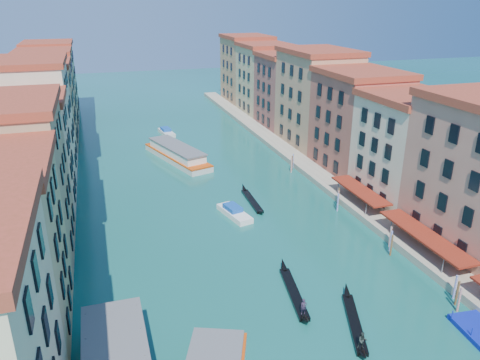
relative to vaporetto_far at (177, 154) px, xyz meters
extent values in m
cube|color=#9F835D|center=(-25.30, -31.10, 8.12)|extent=(12.00, 17.00, 19.00)
cube|color=beige|center=(-25.30, -15.60, 6.87)|extent=(12.00, 14.00, 16.50)
cube|color=brown|center=(-25.30, -15.60, 15.62)|extent=(12.80, 14.40, 1.00)
cube|color=beige|center=(-25.30, 0.40, 8.62)|extent=(12.00, 18.00, 20.00)
cube|color=brown|center=(-25.30, 0.40, 19.12)|extent=(12.80, 18.40, 1.00)
cube|color=tan|center=(-25.30, 17.40, 7.37)|extent=(12.00, 16.00, 17.50)
cube|color=brown|center=(-25.30, 17.40, 16.62)|extent=(12.80, 16.40, 1.00)
cube|color=tan|center=(-25.30, 32.90, 7.87)|extent=(12.00, 15.00, 18.50)
cube|color=brown|center=(-25.30, 32.90, 17.62)|extent=(12.80, 15.40, 1.00)
cube|color=#C3B58B|center=(-25.30, 48.90, 8.12)|extent=(12.00, 17.00, 19.00)
cube|color=brown|center=(-25.30, 48.90, 18.12)|extent=(12.80, 17.40, 1.00)
cube|color=beige|center=(30.70, -31.60, 6.87)|extent=(12.00, 14.00, 16.50)
cube|color=brown|center=(30.70, -31.60, 15.62)|extent=(12.80, 14.40, 1.00)
cube|color=#A04E3D|center=(30.70, -16.60, 7.62)|extent=(12.00, 16.00, 18.00)
cube|color=brown|center=(30.70, -16.60, 17.12)|extent=(12.80, 16.40, 1.00)
cube|color=tan|center=(30.70, 0.40, 8.62)|extent=(12.00, 18.00, 20.00)
cube|color=brown|center=(30.70, 0.40, 19.12)|extent=(12.80, 18.40, 1.00)
cube|color=#964E43|center=(30.70, 16.90, 7.37)|extent=(12.00, 15.00, 17.50)
cube|color=brown|center=(30.70, 16.90, 16.62)|extent=(12.80, 15.40, 1.00)
cube|color=tan|center=(30.70, 32.40, 7.87)|extent=(12.00, 16.00, 18.50)
cube|color=brown|center=(30.70, 32.40, 17.62)|extent=(12.80, 16.40, 1.00)
cube|color=tan|center=(30.70, 48.90, 8.37)|extent=(12.00, 17.00, 19.50)
cube|color=brown|center=(30.70, 48.90, 18.62)|extent=(12.80, 17.40, 1.00)
cube|color=gray|center=(22.70, -5.60, -0.88)|extent=(4.00, 140.00, 1.00)
cube|color=maroon|center=(22.90, -47.10, 1.62)|extent=(3.20, 15.30, 0.25)
cylinder|color=slate|center=(21.50, -52.20, 0.12)|extent=(0.12, 0.12, 3.00)
cylinder|color=slate|center=(21.50, -42.00, 0.12)|extent=(0.12, 0.12, 3.00)
cube|color=maroon|center=(22.90, -31.60, 1.62)|extent=(3.20, 12.60, 0.25)
cylinder|color=slate|center=(21.50, -35.80, 0.12)|extent=(0.12, 0.12, 3.00)
cylinder|color=slate|center=(21.50, -27.40, 0.12)|extent=(0.12, 0.12, 3.00)
cylinder|color=#58341E|center=(19.20, -57.60, -0.08)|extent=(0.24, 0.24, 3.20)
cylinder|color=#58341E|center=(19.80, -56.60, -0.08)|extent=(0.24, 0.24, 3.20)
cylinder|color=#58341E|center=(20.40, -55.60, -0.08)|extent=(0.24, 0.24, 3.20)
cylinder|color=#58341E|center=(19.20, -45.60, -0.08)|extent=(0.24, 0.24, 3.20)
cylinder|color=#58341E|center=(19.80, -44.60, -0.08)|extent=(0.24, 0.24, 3.20)
cylinder|color=#58341E|center=(20.40, -43.60, -0.08)|extent=(0.24, 0.24, 3.20)
cylinder|color=#58341E|center=(19.20, -31.60, -0.08)|extent=(0.24, 0.24, 3.20)
cylinder|color=#58341E|center=(19.80, -30.60, -0.08)|extent=(0.24, 0.24, 3.20)
cylinder|color=#58341E|center=(20.40, -29.60, -0.08)|extent=(0.24, 0.24, 3.20)
cylinder|color=#58341E|center=(19.20, -13.60, -0.08)|extent=(0.24, 0.24, 3.20)
cylinder|color=#58341E|center=(19.80, -12.60, -0.08)|extent=(0.24, 0.24, 3.20)
cylinder|color=#58341E|center=(20.40, -11.60, -0.08)|extent=(0.24, 0.24, 3.20)
cylinder|color=#58341E|center=(-17.80, -54.60, -0.08)|extent=(0.24, 0.24, 3.20)
cube|color=silver|center=(0.00, 0.00, -0.76)|extent=(10.60, 21.06, 1.24)
cube|color=white|center=(0.00, 0.00, 0.58)|extent=(8.87, 16.97, 1.65)
cube|color=slate|center=(0.00, 0.00, 1.56)|extent=(9.32, 17.55, 0.26)
cube|color=#CE450C|center=(0.00, 0.00, -0.20)|extent=(10.65, 21.07, 0.26)
cube|color=black|center=(4.01, -49.82, -1.15)|extent=(2.70, 9.50, 0.47)
cone|color=black|center=(4.88, -44.64, -0.75)|extent=(1.28, 2.23, 1.76)
cone|color=black|center=(3.14, -54.99, -0.86)|extent=(1.22, 1.88, 1.55)
imported|color=#2D2237|center=(3.35, -53.75, -0.06)|extent=(0.72, 0.54, 1.81)
cube|color=black|center=(7.78, -56.32, -1.16)|extent=(4.23, 8.90, 0.45)
cone|color=black|center=(9.55, -51.58, -0.77)|extent=(1.56, 2.22, 1.70)
cone|color=black|center=(6.00, -61.05, -0.88)|extent=(1.44, 1.89, 1.49)
imported|color=#252D29|center=(6.43, -59.91, -0.11)|extent=(1.02, 0.91, 1.74)
cube|color=black|center=(7.70, -24.54, -1.16)|extent=(1.43, 9.01, 0.45)
cone|color=black|center=(7.89, -19.56, -0.78)|extent=(0.97, 2.04, 1.68)
cone|color=black|center=(7.52, -29.53, -0.88)|extent=(0.96, 1.69, 1.48)
cube|color=white|center=(3.56, -28.56, -0.97)|extent=(3.88, 7.60, 0.83)
cube|color=#144DAA|center=(3.44, -28.05, -0.24)|extent=(2.53, 3.46, 0.73)
cube|color=silver|center=(1.00, 19.95, -0.97)|extent=(3.31, 7.52, 0.83)
cube|color=#144DAA|center=(0.92, 20.46, -0.24)|extent=(2.30, 3.35, 0.73)
camera|label=1|loc=(-14.65, -89.63, 29.18)|focal=35.00mm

